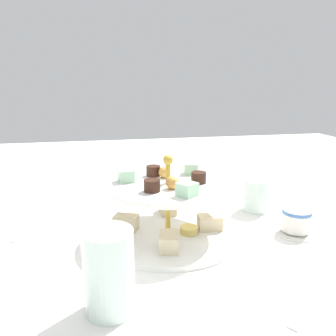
{
  "coord_description": "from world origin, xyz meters",
  "views": [
    {
      "loc": [
        -0.13,
        -0.62,
        0.3
      ],
      "look_at": [
        0.0,
        0.0,
        0.14
      ],
      "focal_mm": 35.6,
      "sensor_mm": 36.0,
      "label": 1
    }
  ],
  "objects_px": {
    "water_glass_short_left": "(256,195)",
    "teacup_with_saucer": "(296,222)",
    "butter_knife_right": "(315,297)",
    "water_glass_mid_back": "(169,182)",
    "butter_knife_left": "(32,224)",
    "tiered_serving_stand": "(168,211)",
    "water_glass_tall_right": "(109,272)"
  },
  "relations": [
    {
      "from": "butter_knife_left",
      "to": "tiered_serving_stand",
      "type": "bearing_deg",
      "value": 85.73
    },
    {
      "from": "butter_knife_left",
      "to": "water_glass_mid_back",
      "type": "relative_size",
      "value": 1.9
    },
    {
      "from": "water_glass_tall_right",
      "to": "water_glass_mid_back",
      "type": "relative_size",
      "value": 1.31
    },
    {
      "from": "teacup_with_saucer",
      "to": "butter_knife_right",
      "type": "bearing_deg",
      "value": -114.9
    },
    {
      "from": "water_glass_tall_right",
      "to": "water_glass_mid_back",
      "type": "bearing_deg",
      "value": 68.39
    },
    {
      "from": "water_glass_tall_right",
      "to": "water_glass_short_left",
      "type": "bearing_deg",
      "value": 40.19
    },
    {
      "from": "butter_knife_right",
      "to": "water_glass_mid_back",
      "type": "bearing_deg",
      "value": 66.57
    },
    {
      "from": "water_glass_tall_right",
      "to": "butter_knife_left",
      "type": "distance_m",
      "value": 0.36
    },
    {
      "from": "water_glass_mid_back",
      "to": "butter_knife_left",
      "type": "bearing_deg",
      "value": -160.48
    },
    {
      "from": "teacup_with_saucer",
      "to": "butter_knife_left",
      "type": "relative_size",
      "value": 0.53
    },
    {
      "from": "tiered_serving_stand",
      "to": "teacup_with_saucer",
      "type": "height_order",
      "value": "tiered_serving_stand"
    },
    {
      "from": "butter_knife_right",
      "to": "tiered_serving_stand",
      "type": "bearing_deg",
      "value": 86.01
    },
    {
      "from": "tiered_serving_stand",
      "to": "water_glass_short_left",
      "type": "xyz_separation_m",
      "value": [
        0.24,
        0.09,
        -0.01
      ]
    },
    {
      "from": "butter_knife_left",
      "to": "butter_knife_right",
      "type": "xyz_separation_m",
      "value": [
        0.45,
        -0.35,
        0.0
      ]
    },
    {
      "from": "water_glass_tall_right",
      "to": "water_glass_mid_back",
      "type": "xyz_separation_m",
      "value": [
        0.17,
        0.44,
        -0.01
      ]
    },
    {
      "from": "butter_knife_left",
      "to": "water_glass_mid_back",
      "type": "bearing_deg",
      "value": 125.24
    },
    {
      "from": "water_glass_short_left",
      "to": "teacup_with_saucer",
      "type": "distance_m",
      "value": 0.14
    },
    {
      "from": "water_glass_tall_right",
      "to": "butter_knife_right",
      "type": "distance_m",
      "value": 0.3
    },
    {
      "from": "tiered_serving_stand",
      "to": "water_glass_mid_back",
      "type": "xyz_separation_m",
      "value": [
        0.05,
        0.22,
        -0.0
      ]
    },
    {
      "from": "teacup_with_saucer",
      "to": "butter_knife_left",
      "type": "bearing_deg",
      "value": 164.27
    },
    {
      "from": "water_glass_short_left",
      "to": "butter_knife_right",
      "type": "bearing_deg",
      "value": -101.79
    },
    {
      "from": "butter_knife_right",
      "to": "water_glass_mid_back",
      "type": "height_order",
      "value": "water_glass_mid_back"
    },
    {
      "from": "water_glass_short_left",
      "to": "butter_knife_left",
      "type": "bearing_deg",
      "value": 178.19
    },
    {
      "from": "water_glass_short_left",
      "to": "teacup_with_saucer",
      "type": "bearing_deg",
      "value": -80.35
    },
    {
      "from": "teacup_with_saucer",
      "to": "butter_knife_left",
      "type": "distance_m",
      "value": 0.56
    },
    {
      "from": "water_glass_short_left",
      "to": "butter_knife_left",
      "type": "distance_m",
      "value": 0.52
    },
    {
      "from": "water_glass_short_left",
      "to": "teacup_with_saucer",
      "type": "xyz_separation_m",
      "value": [
        0.02,
        -0.14,
        -0.01
      ]
    },
    {
      "from": "tiered_serving_stand",
      "to": "water_glass_short_left",
      "type": "height_order",
      "value": "tiered_serving_stand"
    },
    {
      "from": "teacup_with_saucer",
      "to": "butter_knife_right",
      "type": "xyz_separation_m",
      "value": [
        -0.09,
        -0.2,
        -0.02
      ]
    },
    {
      "from": "tiered_serving_stand",
      "to": "water_glass_mid_back",
      "type": "relative_size",
      "value": 3.31
    },
    {
      "from": "water_glass_tall_right",
      "to": "water_glass_short_left",
      "type": "height_order",
      "value": "water_glass_tall_right"
    },
    {
      "from": "butter_knife_right",
      "to": "water_glass_short_left",
      "type": "bearing_deg",
      "value": 40.99
    }
  ]
}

